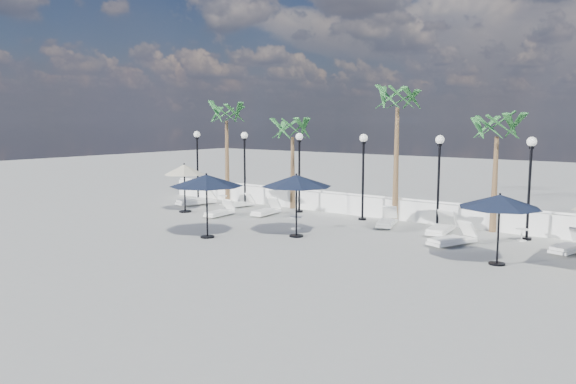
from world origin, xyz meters
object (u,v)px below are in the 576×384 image
Objects in this scene: lounger_1 at (240,203)px; lounger_7 at (570,246)px; parasol_navy_mid at (296,181)px; lounger_3 at (266,211)px; lounger_6 at (441,228)px; parasol_cream_small at (184,170)px; parasol_navy_left at (206,181)px; parasol_navy_right at (500,202)px; lounger_5 at (387,221)px; lounger_2 at (196,200)px; lounger_0 at (220,212)px; lounger_4 at (452,239)px.

lounger_7 is (15.55, -0.76, 0.03)m from lounger_1.
parasol_navy_mid is at bearing -15.84° from lounger_1.
lounger_6 is (8.21, 0.77, 0.03)m from lounger_3.
lounger_3 is 0.97× the size of lounger_7.
parasol_navy_mid is at bearing -10.27° from parasol_cream_small.
parasol_navy_left is 1.12× the size of parasol_navy_right.
parasol_navy_left is (-4.44, -6.08, 1.94)m from lounger_5.
lounger_2 is 2.81m from parasol_cream_small.
lounger_2 is at bearing 175.26° from lounger_6.
lounger_5 is 7.09m from lounger_7.
lounger_5 is at bearing 170.37° from lounger_6.
lounger_0 is 0.75× the size of parasol_cream_small.
lounger_7 is (14.41, 1.88, 0.02)m from lounger_0.
parasol_navy_right reaches higher than lounger_7.
lounger_4 is at bearing 28.19° from parasol_navy_left.
parasol_navy_mid is 1.14× the size of parasol_cream_small.
lounger_4 is (9.33, -0.94, 0.02)m from lounger_3.
lounger_6 is 1.10× the size of lounger_7.
lounger_1 is 0.79× the size of lounger_6.
lounger_4 is 13.24m from parasol_cream_small.
lounger_6 is at bearing -0.95° from lounger_3.
lounger_2 reaches higher than lounger_6.
lounger_6 reaches higher than lounger_3.
lounger_1 is 0.68× the size of parasol_navy_right.
lounger_2 is at bearing 170.94° from lounger_3.
lounger_0 is 0.94× the size of lounger_3.
lounger_0 is 2.88m from lounger_1.
lounger_4 is at bearing 8.58° from lounger_2.
parasol_navy_left is (1.37, -5.21, 1.94)m from lounger_3.
parasol_navy_mid is at bearing -132.61° from lounger_5.
parasol_navy_mid reaches higher than lounger_5.
lounger_6 is at bearing -171.62° from lounger_7.
lounger_7 is at bearing 41.15° from lounger_4.
lounger_4 is 0.76× the size of parasol_navy_mid.
parasol_navy_left is at bearing -165.72° from parasol_navy_right.
parasol_navy_left reaches higher than parasol_navy_mid.
lounger_4 reaches higher than lounger_7.
lounger_6 is (2.40, -0.11, 0.02)m from lounger_5.
parasol_cream_small is at bearing 169.73° from parasol_navy_mid.
lounger_5 is 0.71× the size of parasol_navy_left.
parasol_cream_small is (-11.99, -2.38, 1.78)m from lounger_6.
lounger_3 is 0.76× the size of parasol_navy_right.
lounger_7 reaches higher than lounger_1.
lounger_7 is 0.82× the size of parasol_cream_small.
lounger_0 reaches higher than lounger_1.
parasol_navy_right reaches higher than lounger_0.
lounger_6 is (-1.12, 1.71, 0.01)m from lounger_4.
lounger_4 is at bearing 140.51° from parasol_navy_right.
lounger_3 reaches higher than lounger_1.
lounger_3 is 5.34m from parasol_navy_mid.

